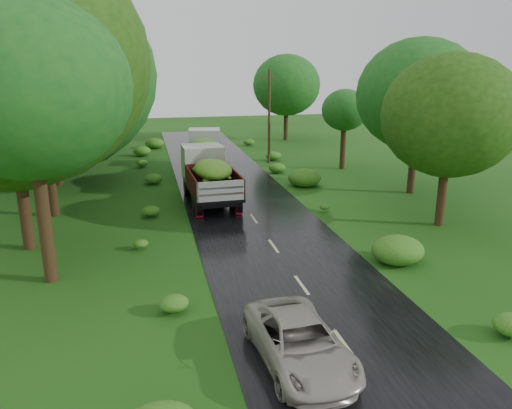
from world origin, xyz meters
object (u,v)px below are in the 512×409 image
object	(u,v)px
utility_pole	(269,116)
car	(299,342)
truck_near	(209,173)
truck_far	(204,150)

from	to	relation	value
utility_pole	car	bearing A→B (deg)	-113.19
truck_near	utility_pole	bearing A→B (deg)	56.40
truck_near	truck_far	world-z (taller)	truck_near
car	utility_pole	xyz separation A→B (m)	(5.79, 26.30, 3.05)
truck_near	utility_pole	size ratio (longest dim) A/B	0.97
truck_near	truck_far	bearing A→B (deg)	82.46
truck_far	car	xyz separation A→B (m)	(-0.52, -24.43, -0.94)
truck_near	car	world-z (taller)	truck_near
truck_near	truck_far	size ratio (longest dim) A/B	1.00
truck_near	truck_far	distance (m)	8.02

